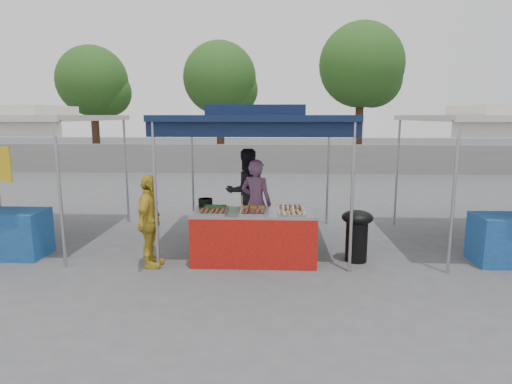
{
  "coord_description": "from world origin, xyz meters",
  "views": [
    {
      "loc": [
        0.33,
        -6.88,
        2.39
      ],
      "look_at": [
        0.0,
        0.6,
        1.05
      ],
      "focal_mm": 30.0,
      "sensor_mm": 36.0,
      "label": 1
    }
  ],
  "objects_px": {
    "customer_person": "(150,222)",
    "vendor_table": "(254,237)",
    "vendor_woman": "(256,203)",
    "cooking_pot": "(205,203)",
    "wok_burner": "(357,231)",
    "helper_man": "(246,191)"
  },
  "relations": [
    {
      "from": "cooking_pot",
      "to": "wok_burner",
      "type": "relative_size",
      "value": 0.28
    },
    {
      "from": "cooking_pot",
      "to": "wok_burner",
      "type": "bearing_deg",
      "value": -5.31
    },
    {
      "from": "cooking_pot",
      "to": "vendor_woman",
      "type": "relative_size",
      "value": 0.15
    },
    {
      "from": "vendor_table",
      "to": "helper_man",
      "type": "relative_size",
      "value": 1.15
    },
    {
      "from": "vendor_table",
      "to": "customer_person",
      "type": "xyz_separation_m",
      "value": [
        -1.64,
        -0.3,
        0.32
      ]
    },
    {
      "from": "wok_burner",
      "to": "helper_man",
      "type": "bearing_deg",
      "value": 149.95
    },
    {
      "from": "vendor_table",
      "to": "vendor_woman",
      "type": "height_order",
      "value": "vendor_woman"
    },
    {
      "from": "cooking_pot",
      "to": "customer_person",
      "type": "relative_size",
      "value": 0.16
    },
    {
      "from": "wok_burner",
      "to": "helper_man",
      "type": "height_order",
      "value": "helper_man"
    },
    {
      "from": "customer_person",
      "to": "vendor_table",
      "type": "bearing_deg",
      "value": -77.61
    },
    {
      "from": "vendor_table",
      "to": "helper_man",
      "type": "height_order",
      "value": "helper_man"
    },
    {
      "from": "vendor_woman",
      "to": "customer_person",
      "type": "relative_size",
      "value": 1.09
    },
    {
      "from": "vendor_table",
      "to": "cooking_pot",
      "type": "relative_size",
      "value": 8.27
    },
    {
      "from": "helper_man",
      "to": "customer_person",
      "type": "relative_size",
      "value": 1.17
    },
    {
      "from": "wok_burner",
      "to": "customer_person",
      "type": "height_order",
      "value": "customer_person"
    },
    {
      "from": "customer_person",
      "to": "cooking_pot",
      "type": "bearing_deg",
      "value": -48.46
    },
    {
      "from": "vendor_table",
      "to": "cooking_pot",
      "type": "distance_m",
      "value": 1.05
    },
    {
      "from": "vendor_woman",
      "to": "customer_person",
      "type": "xyz_separation_m",
      "value": [
        -1.63,
        -1.17,
        -0.07
      ]
    },
    {
      "from": "cooking_pot",
      "to": "vendor_woman",
      "type": "distance_m",
      "value": 1.0
    },
    {
      "from": "vendor_table",
      "to": "vendor_woman",
      "type": "xyz_separation_m",
      "value": [
        -0.0,
        0.87,
        0.39
      ]
    },
    {
      "from": "wok_burner",
      "to": "cooking_pot",
      "type": "bearing_deg",
      "value": -175.15
    },
    {
      "from": "wok_burner",
      "to": "helper_man",
      "type": "xyz_separation_m",
      "value": [
        -1.94,
        1.64,
        0.36
      ]
    }
  ]
}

